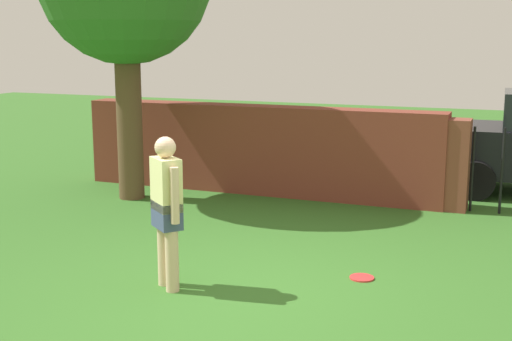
{
  "coord_description": "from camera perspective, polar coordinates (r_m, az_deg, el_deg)",
  "views": [
    {
      "loc": [
        2.69,
        -6.15,
        2.63
      ],
      "look_at": [
        -0.36,
        1.57,
        1.0
      ],
      "focal_mm": 48.29,
      "sensor_mm": 36.0,
      "label": 1
    }
  ],
  "objects": [
    {
      "name": "brick_wall",
      "position": [
        11.62,
        0.12,
        1.76
      ],
      "size": [
        6.24,
        0.5,
        1.48
      ],
      "primitive_type": "cube",
      "color": "brown",
      "rests_on": "ground"
    },
    {
      "name": "ground_plane",
      "position": [
        7.21,
        -1.94,
        -10.28
      ],
      "size": [
        40.0,
        40.0,
        0.0
      ],
      "primitive_type": "plane",
      "color": "#336623"
    },
    {
      "name": "frisbee_red",
      "position": [
        7.76,
        8.76,
        -8.77
      ],
      "size": [
        0.27,
        0.27,
        0.02
      ],
      "primitive_type": "cylinder",
      "color": "red",
      "rests_on": "ground"
    },
    {
      "name": "person",
      "position": [
        7.2,
        -7.41,
        -2.9
      ],
      "size": [
        0.44,
        0.4,
        1.62
      ],
      "rotation": [
        0.0,
        0.0,
        -0.69
      ],
      "color": "beige",
      "rests_on": "ground"
    }
  ]
}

